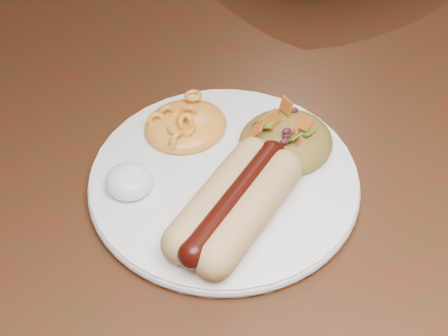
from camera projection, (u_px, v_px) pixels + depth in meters
name	position (u px, v px, depth m)	size (l,w,h in m)	color
table	(142.00, 207.00, 0.70)	(1.60, 0.90, 0.75)	#47170E
plate	(224.00, 181.00, 0.59)	(0.23, 0.23, 0.01)	white
hotdog	(235.00, 203.00, 0.54)	(0.12, 0.11, 0.03)	tan
mac_and_cheese	(185.00, 117.00, 0.61)	(0.08, 0.07, 0.03)	#F7BE49
sour_cream	(129.00, 178.00, 0.57)	(0.04, 0.04, 0.02)	white
taco_salad	(286.00, 135.00, 0.60)	(0.08, 0.08, 0.04)	#9B4123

